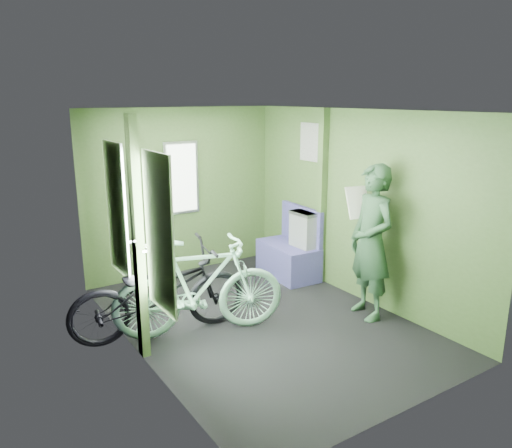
{
  "coord_description": "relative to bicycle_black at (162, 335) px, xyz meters",
  "views": [
    {
      "loc": [
        -2.85,
        -4.27,
        2.45
      ],
      "look_at": [
        0.0,
        0.1,
        1.1
      ],
      "focal_mm": 35.0,
      "sensor_mm": 36.0,
      "label": 1
    }
  ],
  "objects": [
    {
      "name": "passenger",
      "position": [
        2.17,
        -0.81,
        0.87
      ],
      "size": [
        0.53,
        0.75,
        1.74
      ],
      "rotation": [
        0.0,
        0.0,
        -1.76
      ],
      "color": "#27472D",
      "rests_on": "ground"
    },
    {
      "name": "waste_box",
      "position": [
        2.33,
        0.52,
        0.47
      ],
      "size": [
        0.28,
        0.39,
        0.94
      ],
      "primitive_type": "cube",
      "color": "gray",
      "rests_on": "ground"
    },
    {
      "name": "bicycle_mint",
      "position": [
        0.35,
        -0.2,
        0.0
      ],
      "size": [
        1.88,
        1.09,
        1.11
      ],
      "primitive_type": "imported",
      "rotation": [
        0.0,
        -0.08,
        1.27
      ],
      "color": "#86C4A4",
      "rests_on": "ground"
    },
    {
      "name": "bicycle_black",
      "position": [
        0.0,
        0.0,
        0.0
      ],
      "size": [
        1.94,
        0.99,
        1.04
      ],
      "primitive_type": "imported",
      "rotation": [
        0.0,
        -0.11,
        1.44
      ],
      "color": "black",
      "rests_on": "ground"
    },
    {
      "name": "bench_seat",
      "position": [
        2.21,
        0.72,
        0.29
      ],
      "size": [
        0.57,
        0.95,
        0.97
      ],
      "rotation": [
        0.0,
        0.0,
        -0.06
      ],
      "color": "navy",
      "rests_on": "ground"
    },
    {
      "name": "room",
      "position": [
        1.03,
        -0.24,
        1.44
      ],
      "size": [
        4.0,
        4.02,
        2.31
      ],
      "color": "black",
      "rests_on": "ground"
    }
  ]
}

